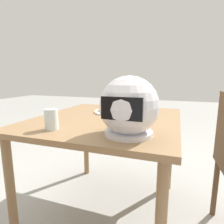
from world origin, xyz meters
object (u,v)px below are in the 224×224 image
(dining_table, at_px, (108,129))
(drinking_glass, at_px, (51,119))
(pizza, at_px, (117,109))
(motorcycle_helmet, at_px, (129,107))

(dining_table, bearing_deg, drinking_glass, 65.34)
(pizza, height_order, motorcycle_helmet, motorcycle_helmet)
(motorcycle_helmet, relative_size, drinking_glass, 2.57)
(motorcycle_helmet, height_order, drinking_glass, motorcycle_helmet)
(pizza, relative_size, motorcycle_helmet, 0.97)
(pizza, height_order, drinking_glass, drinking_glass)
(motorcycle_helmet, xyz_separation_m, drinking_glass, (0.40, 0.04, -0.08))
(drinking_glass, bearing_deg, pizza, -107.02)
(dining_table, xyz_separation_m, pizza, (-0.00, -0.19, 0.11))
(dining_table, bearing_deg, pizza, -90.65)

